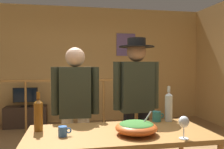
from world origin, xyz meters
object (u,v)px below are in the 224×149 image
object	(u,v)px
salad_bowl	(136,127)
wine_glass	(184,123)
flat_screen_tv	(25,95)
wine_bottle_clear	(169,106)
mug_teal	(157,116)
tv_console	(26,117)
mug_blue	(63,131)
person_standing_left	(75,106)
framed_picture	(126,45)
wine_bottle_amber	(38,114)
serving_table	(119,140)
stair_railing	(76,96)
person_standing_right	(136,96)

from	to	relation	value
salad_bowl	wine_glass	xyz separation A→B (m)	(0.33, -0.19, 0.07)
flat_screen_tv	wine_bottle_clear	distance (m)	3.75
wine_glass	mug_teal	xyz separation A→B (m)	(0.01, 0.59, -0.08)
tv_console	mug_teal	xyz separation A→B (m)	(1.82, -3.21, 0.61)
flat_screen_tv	mug_blue	xyz separation A→B (m)	(0.87, -3.53, 0.13)
person_standing_left	framed_picture	bearing A→B (deg)	-110.79
mug_blue	mug_teal	distance (m)	1.01
tv_console	mug_blue	bearing A→B (deg)	-76.22
flat_screen_tv	wine_glass	xyz separation A→B (m)	(1.81, -3.77, 0.21)
framed_picture	wine_bottle_clear	distance (m)	3.66
tv_console	salad_bowl	world-z (taller)	salad_bowl
wine_bottle_amber	tv_console	bearing A→B (deg)	101.07
serving_table	wine_bottle_amber	size ratio (longest dim) A/B	4.61
mug_blue	person_standing_left	distance (m)	0.74
wine_bottle_clear	serving_table	bearing A→B (deg)	-154.39
wine_bottle_amber	wine_glass	bearing A→B (deg)	-20.95
serving_table	salad_bowl	size ratio (longest dim) A/B	4.51
stair_railing	mug_teal	bearing A→B (deg)	-74.42
tv_console	salad_bowl	distance (m)	3.96
stair_railing	flat_screen_tv	size ratio (longest dim) A/B	7.72
flat_screen_tv	mug_teal	size ratio (longest dim) A/B	4.24
mug_teal	person_standing_right	bearing A→B (deg)	106.40
framed_picture	person_standing_left	distance (m)	3.55
flat_screen_tv	wine_bottle_clear	world-z (taller)	wine_bottle_clear
salad_bowl	wine_glass	world-z (taller)	salad_bowl
stair_railing	mug_blue	world-z (taller)	stair_railing
stair_railing	serving_table	world-z (taller)	stair_railing
framed_picture	tv_console	world-z (taller)	framed_picture
flat_screen_tv	mug_teal	bearing A→B (deg)	-60.22
salad_bowl	mug_teal	distance (m)	0.53
stair_railing	wine_glass	distance (m)	3.33
tv_console	person_standing_left	size ratio (longest dim) A/B	0.57
framed_picture	person_standing_right	bearing A→B (deg)	-101.83
wine_bottle_clear	mug_teal	xyz separation A→B (m)	(-0.12, 0.01, -0.10)
flat_screen_tv	wine_glass	distance (m)	4.19
wine_glass	person_standing_left	distance (m)	1.26
serving_table	flat_screen_tv	bearing A→B (deg)	111.28
tv_console	mug_teal	bearing A→B (deg)	-60.46
tv_console	serving_table	size ratio (longest dim) A/B	0.56
wine_bottle_clear	wine_bottle_amber	bearing A→B (deg)	-173.88
stair_railing	salad_bowl	size ratio (longest dim) A/B	11.35
stair_railing	person_standing_right	bearing A→B (deg)	-74.56
salad_bowl	person_standing_left	bearing A→B (deg)	121.55
stair_railing	mug_blue	bearing A→B (deg)	-93.97
wine_bottle_clear	tv_console	bearing A→B (deg)	121.07
wine_glass	wine_bottle_clear	xyz separation A→B (m)	(0.13, 0.58, 0.03)
stair_railing	framed_picture	bearing A→B (deg)	33.64
salad_bowl	wine_bottle_clear	distance (m)	0.62
tv_console	serving_table	world-z (taller)	serving_table
flat_screen_tv	wine_bottle_clear	size ratio (longest dim) A/B	1.43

